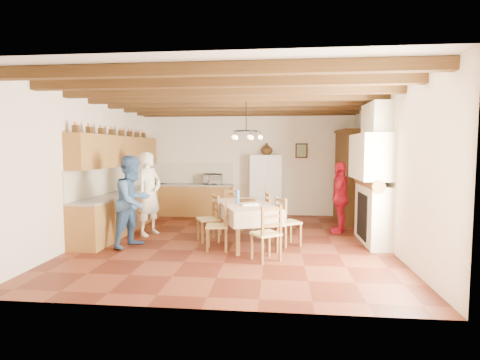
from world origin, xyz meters
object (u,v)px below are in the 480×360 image
object	(u,v)px
chair_right_far	(275,214)
chair_end_far	(234,210)
hutch	(350,176)
chair_left_near	(217,225)
chair_left_far	(208,218)
person_woman_red	(340,197)
person_man	(149,194)
dining_table	(246,208)
person_woman_blue	(133,201)
chair_right_near	(288,221)
microwave	(213,179)
chair_end_near	(266,233)
refrigerator	(266,185)

from	to	relation	value
chair_right_far	chair_end_far	size ratio (longest dim) A/B	1.00
hutch	chair_left_near	bearing A→B (deg)	-139.05
chair_left_far	person_woman_red	bearing A→B (deg)	84.41
chair_end_far	person_man	distance (m)	1.96
dining_table	chair_left_far	distance (m)	0.84
hutch	dining_table	size ratio (longest dim) A/B	1.16
dining_table	chair_left_near	xyz separation A→B (m)	(-0.50, -0.58, -0.24)
person_woman_blue	dining_table	bearing A→B (deg)	-56.01
person_woman_blue	person_man	bearing A→B (deg)	23.00
dining_table	person_woman_blue	world-z (taller)	person_woman_blue
chair_left_near	chair_right_near	distance (m)	1.43
dining_table	person_woman_red	world-z (taller)	person_woman_red
dining_table	chair_left_near	bearing A→B (deg)	-131.11
hutch	microwave	bearing A→B (deg)	167.13
chair_end_near	chair_left_near	bearing A→B (deg)	-65.85
hutch	dining_table	world-z (taller)	hutch
person_woman_blue	chair_right_near	bearing A→B (deg)	-60.96
person_man	refrigerator	bearing A→B (deg)	-20.92
chair_end_near	person_woman_red	distance (m)	2.83
refrigerator	dining_table	distance (m)	3.19
refrigerator	dining_table	bearing A→B (deg)	-96.40
chair_right_near	chair_end_far	size ratio (longest dim) A/B	1.00
chair_end_near	chair_end_far	xyz separation A→B (m)	(-0.83, 2.29, 0.00)
person_woman_blue	person_woman_red	size ratio (longest dim) A/B	1.10
dining_table	chair_right_near	distance (m)	0.88
chair_left_near	chair_right_far	bearing A→B (deg)	132.36
person_man	chair_left_far	bearing A→B (deg)	-85.48
chair_left_near	chair_right_near	world-z (taller)	same
refrigerator	microwave	world-z (taller)	refrigerator
chair_right_near	person_woman_blue	distance (m)	3.05
chair_right_far	dining_table	bearing A→B (deg)	126.17
chair_end_far	microwave	bearing A→B (deg)	99.89
chair_left_near	chair_right_far	size ratio (longest dim) A/B	1.00
chair_left_near	chair_left_far	size ratio (longest dim) A/B	1.00
chair_left_near	chair_right_near	xyz separation A→B (m)	(1.34, 0.50, 0.00)
hutch	chair_end_far	size ratio (longest dim) A/B	2.49
dining_table	chair_right_near	xyz separation A→B (m)	(0.84, -0.08, -0.24)
chair_right_far	person_woman_red	xyz separation A→B (m)	(1.46, 0.49, 0.33)
dining_table	chair_end_near	xyz separation A→B (m)	(0.43, -1.14, -0.24)
person_man	hutch	bearing A→B (deg)	-45.13
chair_left_far	chair_left_near	bearing A→B (deg)	-2.32
person_woman_blue	person_woman_red	bearing A→B (deg)	-47.16
hutch	chair_left_far	world-z (taller)	hutch
chair_left_far	person_woman_red	world-z (taller)	person_woman_red
microwave	dining_table	bearing A→B (deg)	-75.19
refrigerator	person_woman_red	bearing A→B (deg)	-49.98
person_woman_red	chair_right_near	bearing A→B (deg)	-21.16
hutch	person_woman_blue	distance (m)	5.52
person_woman_red	chair_left_near	bearing A→B (deg)	-32.79
chair_left_far	chair_end_near	xyz separation A→B (m)	(1.23, -1.21, 0.00)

